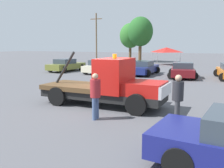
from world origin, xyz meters
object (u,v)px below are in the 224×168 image
at_px(parked_car_olive, 66,65).
at_px(parked_car_navy, 143,68).
at_px(tree_left, 130,36).
at_px(canopy_tent_red, 167,50).
at_px(person_near_truck, 178,96).
at_px(person_at_hood, 95,93).
at_px(parked_car_cream, 100,67).
at_px(traffic_cone, 144,87).
at_px(parked_car_maroon, 183,70).
at_px(tow_truck, 109,86).
at_px(tree_center, 140,32).
at_px(utility_pole, 96,36).

distance_m(parked_car_olive, parked_car_navy, 8.60).
bearing_deg(tree_left, canopy_tent_red, -36.13).
xyz_separation_m(person_near_truck, person_at_hood, (-2.96, -0.64, -0.01)).
bearing_deg(parked_car_navy, parked_car_cream, 98.15).
relative_size(parked_car_navy, traffic_cone, 8.85).
relative_size(person_near_truck, parked_car_olive, 0.38).
relative_size(parked_car_navy, tree_left, 0.75).
relative_size(parked_car_maroon, traffic_cone, 8.39).
bearing_deg(person_at_hood, parked_car_cream, 114.31).
height_order(parked_car_navy, canopy_tent_red, canopy_tent_red).
relative_size(person_near_truck, traffic_cone, 3.25).
xyz_separation_m(tow_truck, parked_car_cream, (-6.37, 12.10, -0.30)).
bearing_deg(parked_car_cream, parked_car_navy, -77.28).
height_order(tow_truck, parked_car_cream, tow_truck).
bearing_deg(tree_center, person_near_truck, -70.59).
distance_m(person_near_truck, person_at_hood, 3.02).
relative_size(person_near_truck, tree_center, 0.24).
height_order(person_at_hood, traffic_cone, person_at_hood).
relative_size(parked_car_cream, canopy_tent_red, 1.29).
height_order(tow_truck, parked_car_navy, tow_truck).
xyz_separation_m(person_at_hood, utility_pole, (-16.10, 31.78, 3.39)).
xyz_separation_m(person_at_hood, parked_car_cream, (-6.73, 14.20, -0.38)).
distance_m(parked_car_cream, utility_pole, 20.28).
distance_m(tow_truck, tree_center, 31.09).
bearing_deg(utility_pole, parked_car_cream, -61.96).
distance_m(canopy_tent_red, traffic_cone, 21.43).
xyz_separation_m(tree_center, traffic_cone, (8.12, -25.42, -4.71)).
bearing_deg(person_at_hood, traffic_cone, 88.59).
xyz_separation_m(tow_truck, parked_car_navy, (-2.05, 12.61, -0.30)).
relative_size(person_at_hood, traffic_cone, 3.23).
distance_m(person_near_truck, canopy_tent_red, 27.68).
bearing_deg(traffic_cone, person_near_truck, -63.67).
relative_size(parked_car_navy, canopy_tent_red, 1.41).
bearing_deg(utility_pole, tree_left, 12.15).
bearing_deg(person_near_truck, tow_truck, -26.23).
xyz_separation_m(person_near_truck, utility_pole, (-19.06, 31.14, 3.38)).
bearing_deg(tree_center, utility_pole, -178.79).
relative_size(parked_car_olive, canopy_tent_red, 1.37).
bearing_deg(canopy_tent_red, tow_truck, -84.47).
height_order(tree_left, traffic_cone, tree_left).
bearing_deg(parked_car_olive, traffic_cone, -120.40).
bearing_deg(traffic_cone, canopy_tent_red, 97.76).
relative_size(parked_car_maroon, canopy_tent_red, 1.33).
bearing_deg(tree_left, person_at_hood, -72.86).
bearing_deg(tree_left, person_near_truck, -67.92).
relative_size(person_near_truck, parked_car_cream, 0.40).
xyz_separation_m(person_near_truck, parked_car_cream, (-9.69, 13.56, -0.39)).
height_order(person_near_truck, tree_center, tree_center).
height_order(tow_truck, canopy_tent_red, tow_truck).
bearing_deg(utility_pole, parked_car_navy, -51.27).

